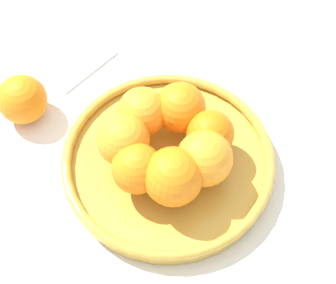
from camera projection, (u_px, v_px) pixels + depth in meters
ground_plane at (168, 168)px, 0.86m from camera, size 4.00×4.00×0.00m
fruit_bowl at (168, 162)px, 0.85m from camera, size 0.32×0.32×0.04m
orange_pile at (168, 143)px, 0.80m from camera, size 0.20×0.20×0.08m
stray_orange at (22, 99)px, 0.88m from camera, size 0.08×0.08×0.08m
napkin_folded at (68, 53)px, 0.98m from camera, size 0.17×0.17×0.01m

